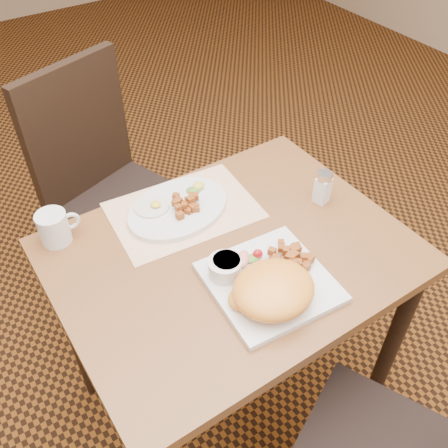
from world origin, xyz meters
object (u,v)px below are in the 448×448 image
at_px(chair_far, 107,182).
at_px(plate_square, 269,282).
at_px(plate_oval, 178,208).
at_px(salt_shaker, 323,187).
at_px(coffee_mug, 55,227).
at_px(table, 232,278).

bearing_deg(chair_far, plate_square, 77.09).
bearing_deg(plate_oval, chair_far, 93.82).
distance_m(salt_shaker, coffee_mug, 0.74).
bearing_deg(plate_square, coffee_mug, 130.78).
bearing_deg(salt_shaker, coffee_mug, 158.87).
relative_size(chair_far, salt_shaker, 9.70).
bearing_deg(chair_far, salt_shaker, 101.61).
relative_size(chair_far, plate_oval, 3.19).
height_order(table, salt_shaker, salt_shaker).
distance_m(plate_square, salt_shaker, 0.36).
height_order(plate_square, coffee_mug, coffee_mug).
bearing_deg(chair_far, plate_oval, 75.27).
distance_m(table, salt_shaker, 0.36).
bearing_deg(coffee_mug, plate_square, -49.22).
bearing_deg(table, plate_square, -85.30).
distance_m(chair_far, salt_shaker, 0.84).
bearing_deg(salt_shaker, table, -175.86).
distance_m(plate_oval, salt_shaker, 0.41).
height_order(chair_far, coffee_mug, chair_far).
relative_size(salt_shaker, coffee_mug, 0.90).
relative_size(table, chair_far, 0.93).
height_order(plate_square, plate_oval, plate_oval).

